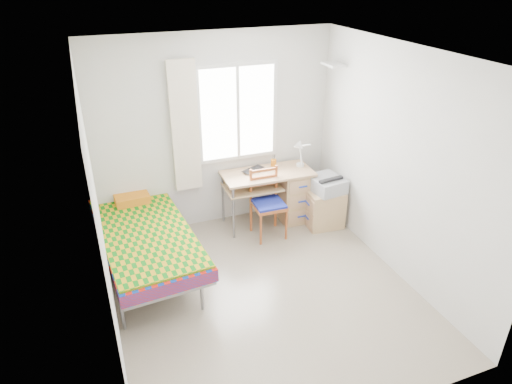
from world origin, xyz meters
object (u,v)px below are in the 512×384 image
(desk, at_px, (289,192))
(cabinet, at_px, (323,208))
(chair, at_px, (268,199))
(printer, at_px, (327,184))
(bed, at_px, (145,233))

(desk, xyz_separation_m, cabinet, (0.37, -0.35, -0.15))
(chair, xyz_separation_m, cabinet, (0.81, -0.07, -0.26))
(cabinet, bearing_deg, chair, 179.67)
(desk, relative_size, cabinet, 2.36)
(desk, height_order, chair, chair)
(desk, bearing_deg, cabinet, -41.52)
(desk, height_order, printer, desk)
(desk, relative_size, chair, 1.33)
(chair, height_order, cabinet, chair)
(cabinet, relative_size, printer, 1.04)
(bed, bearing_deg, cabinet, -2.91)
(cabinet, height_order, printer, printer)
(cabinet, bearing_deg, bed, -174.02)
(chair, bearing_deg, printer, -2.94)
(bed, height_order, chair, chair)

